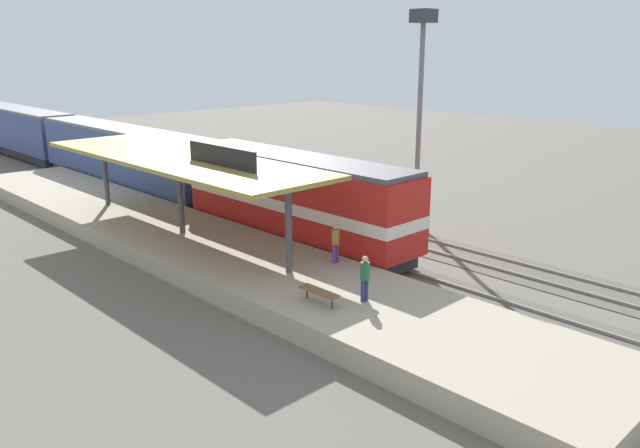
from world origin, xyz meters
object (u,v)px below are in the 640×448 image
(locomotive, at_px, (295,199))
(person_waiting, at_px, (365,276))
(person_walking, at_px, (336,241))
(platform_bench, at_px, (319,292))
(passenger_carriage_front, at_px, (124,157))
(light_mast, at_px, (421,73))
(passenger_carriage_rear, at_px, (17,130))

(locomotive, relative_size, person_waiting, 8.44)
(locomotive, xyz_separation_m, person_walking, (-2.43, -5.22, -0.56))
(platform_bench, distance_m, passenger_carriage_front, 26.62)
(person_walking, bearing_deg, person_waiting, -121.34)
(light_mast, height_order, person_waiting, light_mast)
(passenger_carriage_front, distance_m, person_waiting, 27.30)
(passenger_carriage_front, bearing_deg, locomotive, -90.00)
(platform_bench, xyz_separation_m, person_walking, (3.57, 2.70, 0.51))
(passenger_carriage_front, height_order, person_waiting, passenger_carriage_front)
(locomotive, xyz_separation_m, person_waiting, (-4.66, -8.89, -0.56))
(person_walking, bearing_deg, light_mast, 19.34)
(locomotive, height_order, light_mast, light_mast)
(passenger_carriage_rear, height_order, light_mast, light_mast)
(person_walking, bearing_deg, passenger_carriage_front, 84.03)
(platform_bench, distance_m, person_waiting, 1.73)
(light_mast, bearing_deg, person_walking, -160.66)
(person_walking, bearing_deg, passenger_carriage_rear, 86.84)
(platform_bench, height_order, passenger_carriage_front, passenger_carriage_front)
(person_waiting, bearing_deg, passenger_carriage_front, 80.16)
(light_mast, distance_m, person_waiting, 15.84)
(passenger_carriage_rear, bearing_deg, person_walking, -93.16)
(passenger_carriage_front, bearing_deg, platform_bench, -103.03)
(locomotive, relative_size, passenger_carriage_front, 0.72)
(locomotive, bearing_deg, platform_bench, -127.14)
(passenger_carriage_front, bearing_deg, light_mast, -68.33)
(light_mast, distance_m, person_walking, 12.66)
(passenger_carriage_rear, relative_size, person_walking, 11.70)
(platform_bench, distance_m, person_walking, 4.51)
(passenger_carriage_rear, relative_size, person_waiting, 11.70)
(platform_bench, bearing_deg, passenger_carriage_front, 76.97)
(person_waiting, height_order, person_walking, same)
(passenger_carriage_front, distance_m, person_walking, 23.35)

